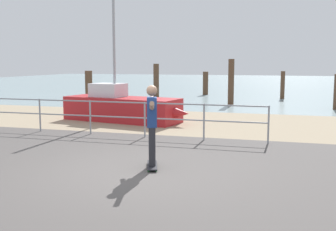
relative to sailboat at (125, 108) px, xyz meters
The scene contains 12 objects.
ground_plane 7.94m from the sailboat, 69.30° to the right, with size 24.00×10.00×0.04m, color #514C49.
beach_strip 2.91m from the sailboat, 11.93° to the left, with size 24.00×6.00×0.04m, color tan.
sea_surface 28.73m from the sailboat, 84.41° to the left, with size 72.00×50.00×0.04m, color #849EA3.
railing_fence 2.95m from the sailboat, 72.50° to the right, with size 8.81×0.05×1.05m.
sailboat is the anchor object (origin of this frame).
skateboard 6.80m from the sailboat, 63.02° to the right, with size 0.45×0.82×0.08m.
skateboarder 6.80m from the sailboat, 63.02° to the right, with size 0.55×1.40×1.65m.
groyne_post_0 7.47m from the sailboat, 127.50° to the left, with size 0.39×0.39×1.73m, color #513826.
groyne_post_1 10.19m from the sailboat, 101.61° to the left, with size 0.34×0.34×2.09m, color #513826.
groyne_post_2 12.95m from the sailboat, 88.03° to the left, with size 0.36×0.36×1.55m, color #513826.
groyne_post_3 7.62m from the sailboat, 67.26° to the left, with size 0.30×0.30×2.34m, color #513826.
groyne_post_4 12.46m from the sailboat, 64.16° to the left, with size 0.25×0.25×1.66m, color #513826.
Camera 1 is at (2.92, -7.45, 2.20)m, focal length 43.53 mm.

